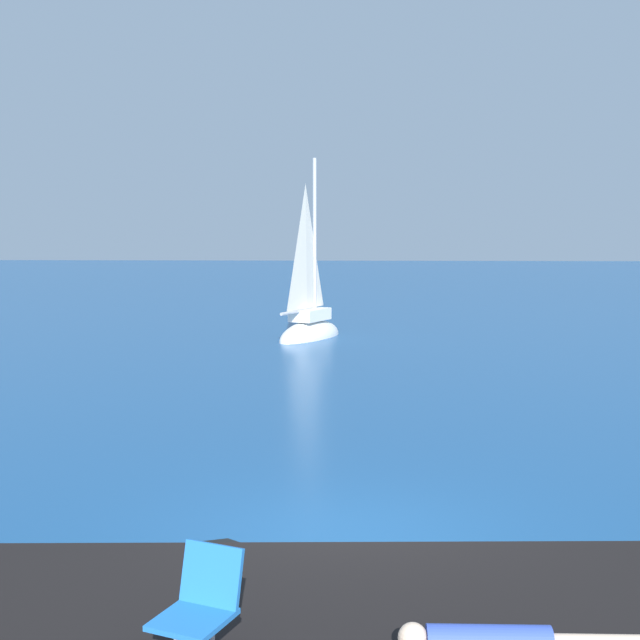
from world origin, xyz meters
name	(u,v)px	position (x,y,z in m)	size (l,w,h in m)	color
ground_plane	(342,544)	(0.00, 0.00, 0.00)	(160.00, 160.00, 0.00)	navy
boulder_seaward	(222,590)	(-1.22, -1.35, 0.00)	(1.31, 1.05, 0.72)	black
boulder_inland	(527,620)	(1.81, -1.88, 0.00)	(1.23, 0.99, 0.68)	black
sailboat_near	(310,327)	(-1.37, 18.41, 0.36)	(2.60, 3.61, 6.56)	white
beach_chair	(201,600)	(-0.95, -3.95, 1.09)	(0.67, 0.73, 0.80)	blue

